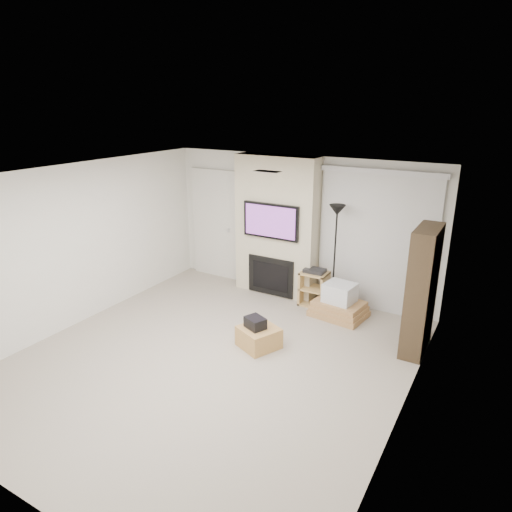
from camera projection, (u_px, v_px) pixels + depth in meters
The scene contains 16 objects.
floor at pixel (212, 360), 6.26m from camera, with size 5.00×5.50×0.00m, color #A99D8D.
ceiling at pixel (206, 177), 5.45m from camera, with size 5.00×5.50×0.00m, color white.
wall_back at pixel (299, 226), 8.11m from camera, with size 5.00×2.50×0.00m, color white.
wall_front at pixel (6, 383), 3.60m from camera, with size 5.00×2.50×0.00m, color white.
wall_left at pixel (77, 245), 7.04m from camera, with size 5.50×2.50×0.00m, color white.
wall_right at pixel (409, 318), 4.67m from camera, with size 5.50×2.50×0.00m, color white.
hvac_vent at pixel (267, 171), 5.92m from camera, with size 0.35×0.18×0.01m, color silver.
ottoman at pixel (259, 337), 6.54m from camera, with size 0.50×0.50×0.30m, color tan.
black_bag at pixel (255, 323), 6.47m from camera, with size 0.28×0.22×0.16m, color black.
fireplace_wall at pixel (277, 227), 8.11m from camera, with size 1.50×0.47×2.50m.
entry_door at pixel (215, 225), 8.99m from camera, with size 1.02×0.11×2.14m.
vertical_blinds at pixel (377, 237), 7.40m from camera, with size 1.98×0.10×2.37m.
floor_lamp at pixel (336, 228), 7.36m from camera, with size 0.27×0.27×1.80m.
av_stand at pixel (314, 286), 7.85m from camera, with size 0.45×0.38×0.66m.
box_stack at pixel (339, 304), 7.47m from camera, with size 0.93×0.75×0.57m.
bookshelf at pixel (421, 291), 6.24m from camera, with size 0.30×0.80×1.80m.
Camera 1 is at (3.25, -4.43, 3.36)m, focal length 32.00 mm.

